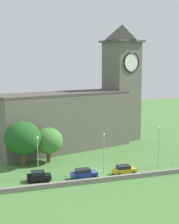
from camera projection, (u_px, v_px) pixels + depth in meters
name	position (u px, v px, depth m)	size (l,w,h in m)	color
ground_plane	(76.00, 152.00, 77.32)	(200.00, 200.00, 0.00)	#477538
church	(79.00, 110.00, 82.30)	(39.37, 19.90, 29.84)	#666056
quay_barrier	(110.00, 179.00, 58.02)	(57.94, 0.70, 0.81)	gray
car_black	(39.00, 176.00, 57.87)	(4.30, 2.72, 1.77)	black
car_blue	(84.00, 174.00, 59.24)	(4.58, 2.25, 1.76)	#233D9E
car_yellow	(124.00, 170.00, 61.64)	(4.14, 2.28, 1.65)	gold
streetlamp_west_mid	(38.00, 150.00, 59.47)	(0.44, 0.44, 7.32)	#9EA0A5
streetlamp_central	(104.00, 147.00, 61.74)	(0.44, 0.44, 7.40)	#9EA0A5
streetlamp_east_mid	(159.00, 141.00, 65.34)	(0.44, 0.44, 7.91)	#9EA0A5
tree_by_tower	(48.00, 141.00, 68.77)	(5.83, 5.83, 7.08)	brown
tree_riverside_east	(23.00, 138.00, 66.07)	(7.19, 7.19, 8.80)	brown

